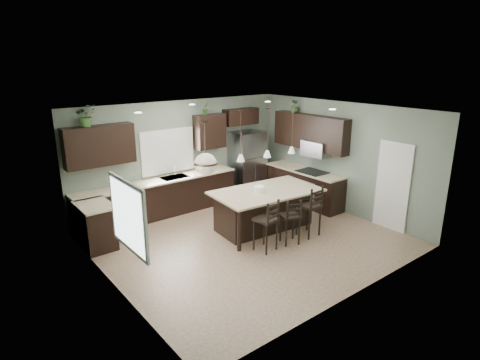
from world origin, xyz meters
The scene contains 33 objects.
ground centered at (0.00, 0.00, 0.00)m, with size 6.00×6.00×0.00m, color #9E8466.
pantry_door centered at (2.98, -1.55, 1.02)m, with size 0.04×0.82×2.04m, color white.
window_back centered at (-0.40, 2.73, 1.55)m, with size 1.35×0.02×1.00m, color white.
window_left centered at (-2.98, -0.80, 1.55)m, with size 0.02×1.10×1.00m, color white.
left_return_cabs centered at (-2.70, 1.70, 0.45)m, with size 0.60×0.90×0.90m, color black.
left_return_countertop centered at (-2.68, 1.70, 0.92)m, with size 0.66×0.96×0.04m, color beige.
back_lower_cabs centered at (-0.85, 2.45, 0.45)m, with size 4.20×0.60×0.90m, color black.
back_countertop centered at (-0.85, 2.43, 0.92)m, with size 4.20×0.66×0.04m, color beige.
sink_inset centered at (-0.40, 2.43, 0.94)m, with size 0.70×0.45×0.01m, color gray.
faucet centered at (-0.40, 2.40, 1.08)m, with size 0.02×0.02×0.28m, color silver.
back_upper_left centered at (-2.15, 2.58, 1.95)m, with size 1.55×0.34×0.90m, color black.
back_upper_right centered at (0.80, 2.58, 1.95)m, with size 0.85×0.34×0.90m, color black.
fridge_header centered at (1.85, 2.58, 2.25)m, with size 1.05×0.34×0.45m, color black.
right_lower_cabs centered at (2.70, 0.87, 0.45)m, with size 0.60×2.35×0.90m, color black.
right_countertop centered at (2.68, 0.87, 0.92)m, with size 0.66×2.35×0.04m, color beige.
cooktop centered at (2.68, 0.60, 0.94)m, with size 0.58×0.75×0.02m, color black.
wall_oven_front centered at (2.40, 0.60, 0.45)m, with size 0.01×0.72×0.60m, color gray.
right_upper_cabs centered at (2.83, 0.87, 1.95)m, with size 0.34×2.35×0.90m, color black.
microwave centered at (2.78, 0.60, 1.55)m, with size 0.40×0.75×0.40m, color gray.
refrigerator centered at (1.94, 2.40, 0.93)m, with size 0.90×0.74×1.85m, color gray.
kitchen_island centered at (0.73, 0.22, 0.46)m, with size 2.44×1.39×0.92m, color black.
serving_dish centered at (0.53, 0.24, 0.99)m, with size 0.24×0.24×0.14m, color white.
bar_stool_left centered at (-0.03, -0.61, 0.56)m, with size 0.41×0.41×1.12m, color black.
bar_stool_center centered at (0.60, -0.68, 0.51)m, with size 0.38×0.38×1.02m, color black.
bar_stool_right centered at (1.20, -0.66, 0.59)m, with size 0.44×0.44×1.18m, color black.
pendant_left centered at (0.03, 0.28, 2.25)m, with size 0.17×0.17×1.10m, color silver, non-canonical shape.
pendant_center centered at (0.73, 0.22, 2.25)m, with size 0.17×0.17×1.10m, color silver, non-canonical shape.
pendant_right centered at (1.42, 0.16, 2.25)m, with size 0.17×0.17×1.10m, color white, non-canonical shape.
chandelier centered at (-1.42, -0.56, 2.33)m, with size 0.43×0.43×0.94m, color beige, non-canonical shape.
plant_back_left centered at (-2.39, 2.55, 2.64)m, with size 0.43×0.37×0.48m, color #2F5425.
plant_back_right centered at (0.66, 2.55, 2.57)m, with size 0.18×0.15×0.33m, color #2C5324.
plant_right_wall centered at (2.80, 1.46, 2.57)m, with size 0.19×0.19×0.34m, color #255023.
room_shell centered at (0.00, 0.00, 1.70)m, with size 6.00×6.00×6.00m.
Camera 1 is at (-5.10, -6.19, 3.79)m, focal length 30.00 mm.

